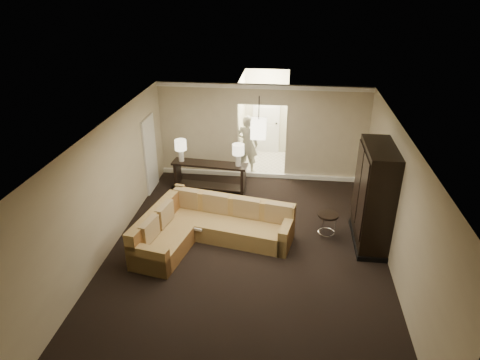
# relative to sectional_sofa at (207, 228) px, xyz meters

# --- Properties ---
(ground) EXTENTS (8.00, 8.00, 0.00)m
(ground) POSITION_rel_sectional_sofa_xyz_m (0.96, -0.37, -0.36)
(ground) COLOR black
(ground) RESTS_ON ground
(wall_back) EXTENTS (6.00, 0.04, 2.80)m
(wall_back) POSITION_rel_sectional_sofa_xyz_m (0.96, 3.63, 1.04)
(wall_back) COLOR beige
(wall_back) RESTS_ON ground
(wall_front) EXTENTS (6.00, 0.04, 2.80)m
(wall_front) POSITION_rel_sectional_sofa_xyz_m (0.96, -4.37, 1.04)
(wall_front) COLOR beige
(wall_front) RESTS_ON ground
(wall_left) EXTENTS (0.04, 8.00, 2.80)m
(wall_left) POSITION_rel_sectional_sofa_xyz_m (-2.04, -0.37, 1.04)
(wall_left) COLOR beige
(wall_left) RESTS_ON ground
(wall_right) EXTENTS (0.04, 8.00, 2.80)m
(wall_right) POSITION_rel_sectional_sofa_xyz_m (3.96, -0.37, 1.04)
(wall_right) COLOR beige
(wall_right) RESTS_ON ground
(ceiling) EXTENTS (6.00, 8.00, 0.02)m
(ceiling) POSITION_rel_sectional_sofa_xyz_m (0.96, -0.37, 2.44)
(ceiling) COLOR white
(ceiling) RESTS_ON wall_back
(crown_molding) EXTENTS (6.00, 0.10, 0.12)m
(crown_molding) POSITION_rel_sectional_sofa_xyz_m (0.96, 3.58, 2.37)
(crown_molding) COLOR white
(crown_molding) RESTS_ON wall_back
(baseboard) EXTENTS (6.00, 0.10, 0.12)m
(baseboard) POSITION_rel_sectional_sofa_xyz_m (0.96, 3.58, -0.30)
(baseboard) COLOR white
(baseboard) RESTS_ON ground
(side_door) EXTENTS (0.05, 0.90, 2.10)m
(side_door) POSITION_rel_sectional_sofa_xyz_m (-2.01, 2.43, 0.69)
(side_door) COLOR white
(side_door) RESTS_ON ground
(foyer) EXTENTS (1.44, 2.02, 2.80)m
(foyer) POSITION_rel_sectional_sofa_xyz_m (0.96, 4.97, 0.94)
(foyer) COLOR silver
(foyer) RESTS_ON ground
(sectional_sofa) EXTENTS (3.40, 2.54, 0.90)m
(sectional_sofa) POSITION_rel_sectional_sofa_xyz_m (0.00, 0.00, 0.00)
(sectional_sofa) COLOR brown
(sectional_sofa) RESTS_ON ground
(coffee_table) EXTENTS (1.20, 1.20, 0.41)m
(coffee_table) POSITION_rel_sectional_sofa_xyz_m (-0.44, 0.44, -0.16)
(coffee_table) COLOR white
(coffee_table) RESTS_ON ground
(console_table) EXTENTS (2.13, 0.65, 0.81)m
(console_table) POSITION_rel_sectional_sofa_xyz_m (-0.40, 2.56, 0.12)
(console_table) COLOR black
(console_table) RESTS_ON ground
(armoire) EXTENTS (0.69, 1.61, 2.32)m
(armoire) POSITION_rel_sectional_sofa_xyz_m (3.65, 0.43, 0.75)
(armoire) COLOR black
(armoire) RESTS_ON ground
(drink_table) EXTENTS (0.47, 0.47, 0.59)m
(drink_table) POSITION_rel_sectional_sofa_xyz_m (2.72, 0.53, 0.06)
(drink_table) COLOR black
(drink_table) RESTS_ON ground
(table_lamp_left) EXTENTS (0.32, 0.32, 0.62)m
(table_lamp_left) POSITION_rel_sectional_sofa_xyz_m (-1.20, 2.63, 0.86)
(table_lamp_left) COLOR silver
(table_lamp_left) RESTS_ON console_table
(table_lamp_right) EXTENTS (0.32, 0.32, 0.62)m
(table_lamp_right) POSITION_rel_sectional_sofa_xyz_m (0.41, 2.49, 0.86)
(table_lamp_right) COLOR silver
(table_lamp_right) RESTS_ON console_table
(pendant_light) EXTENTS (0.38, 0.38, 1.09)m
(pendant_light) POSITION_rel_sectional_sofa_xyz_m (0.96, 2.33, 1.59)
(pendant_light) COLOR black
(pendant_light) RESTS_ON ceiling
(person) EXTENTS (0.80, 0.62, 1.98)m
(person) POSITION_rel_sectional_sofa_xyz_m (0.51, 3.93, 0.63)
(person) COLOR beige
(person) RESTS_ON ground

